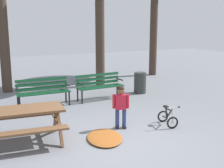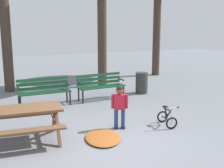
% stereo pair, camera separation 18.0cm
% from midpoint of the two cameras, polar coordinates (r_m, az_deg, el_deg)
% --- Properties ---
extents(ground, '(36.00, 36.00, 0.00)m').
position_cam_midpoint_polar(ground, '(6.40, 1.31, -11.46)').
color(ground, slate).
extents(picnic_table, '(1.93, 1.52, 0.79)m').
position_cam_midpoint_polar(picnic_table, '(6.50, -16.98, -6.04)').
color(picnic_table, brown).
rests_on(picnic_table, ground).
extents(park_bench_far_left, '(1.61, 0.49, 0.85)m').
position_cam_midpoint_polar(park_bench_far_left, '(9.29, -12.52, -1.04)').
color(park_bench_far_left, '#144728').
rests_on(park_bench_far_left, ground).
extents(park_bench_left, '(1.62, 0.53, 0.85)m').
position_cam_midpoint_polar(park_bench_left, '(9.86, -1.72, -0.04)').
color(park_bench_left, '#144728').
rests_on(park_bench_left, ground).
extents(child_standing, '(0.37, 0.25, 1.06)m').
position_cam_midpoint_polar(child_standing, '(7.07, 2.23, -3.82)').
color(child_standing, navy).
rests_on(child_standing, ground).
extents(kids_bicycle, '(0.44, 0.60, 0.54)m').
position_cam_midpoint_polar(kids_bicycle, '(7.52, 11.27, -6.45)').
color(kids_bicycle, black).
rests_on(kids_bicycle, ground).
extents(leaf_pile, '(1.07, 1.29, 0.07)m').
position_cam_midpoint_polar(leaf_pile, '(6.62, -1.01, -10.31)').
color(leaf_pile, '#9E5623').
rests_on(leaf_pile, ground).
extents(trash_bin, '(0.44, 0.44, 0.76)m').
position_cam_midpoint_polar(trash_bin, '(10.77, 6.24, 0.21)').
color(trash_bin, '#2D332D').
rests_on(trash_bin, ground).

